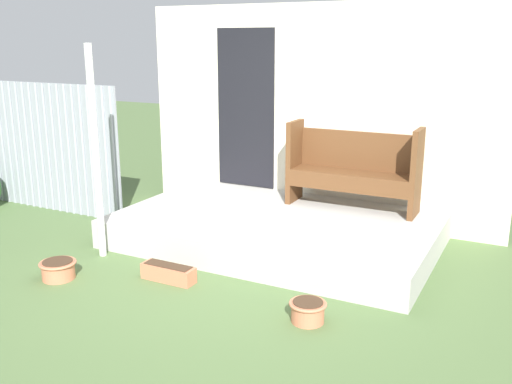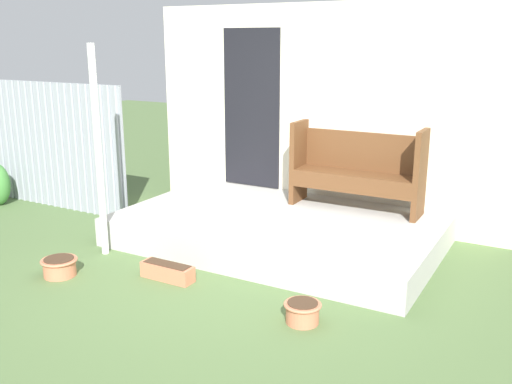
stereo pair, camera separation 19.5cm
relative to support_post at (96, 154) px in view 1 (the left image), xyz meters
The scene contains 9 objects.
ground_plane 1.88m from the support_post, ahead, with size 24.00×24.00×0.00m, color #516B3D.
porch_slab 2.07m from the support_post, 38.68° to the left, with size 3.38×2.09×0.31m.
house_wall 2.65m from the support_post, 57.76° to the left, with size 4.58×0.08×2.60m.
fence_corrugated 2.36m from the support_post, 155.30° to the left, with size 3.14×0.05×1.66m.
support_post is the anchor object (origin of this frame).
bench 2.81m from the support_post, 42.13° to the left, with size 1.48×0.41×0.96m.
flower_pot_left 1.17m from the support_post, 86.19° to the right, with size 0.34×0.34×0.18m.
flower_pot_middle 2.66m from the support_post, ahead, with size 0.30×0.30×0.17m.
planter_box_rect 1.42m from the support_post, 12.46° to the right, with size 0.53×0.16×0.16m.
Camera 1 is at (2.44, -4.34, 2.18)m, focal length 40.00 mm.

